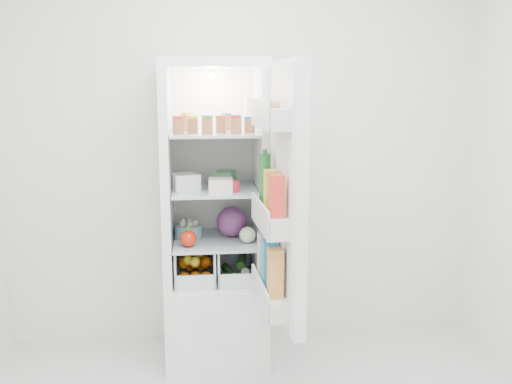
{
  "coord_description": "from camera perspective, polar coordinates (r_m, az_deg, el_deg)",
  "views": [
    {
      "loc": [
        -0.31,
        -2.12,
        1.65
      ],
      "look_at": [
        0.02,
        0.95,
        1.07
      ],
      "focal_mm": 40.0,
      "sensor_mm": 36.0,
      "label": 1
    }
  ],
  "objects": [
    {
      "name": "shelf_low",
      "position": [
        3.43,
        -4.11,
        -4.83
      ],
      "size": [
        0.49,
        0.53,
        0.01
      ],
      "primitive_type": "cube",
      "color": "#A9BEC6",
      "rests_on": "refrigerator"
    },
    {
      "name": "shelf_top",
      "position": [
        3.32,
        -4.25,
        5.88
      ],
      "size": [
        0.49,
        0.53,
        0.02
      ],
      "primitive_type": "cube",
      "color": "#A9BEC6",
      "rests_on": "refrigerator"
    },
    {
      "name": "salad_bag",
      "position": [
        3.33,
        -0.86,
        -4.31
      ],
      "size": [
        0.1,
        0.1,
        0.1
      ],
      "primitive_type": "sphere",
      "color": "#BDE3AA",
      "rests_on": "shelf_low"
    },
    {
      "name": "crisper_right",
      "position": [
        3.47,
        -2.04,
        -6.85
      ],
      "size": [
        0.23,
        0.46,
        0.22
      ],
      "primitive_type": null,
      "color": "silver",
      "rests_on": "refrigerator"
    },
    {
      "name": "mushroom_bowl",
      "position": [
        3.47,
        -6.78,
        -3.94
      ],
      "size": [
        0.22,
        0.22,
        0.08
      ],
      "primitive_type": "cylinder",
      "rotation": [
        0.0,
        0.0,
        0.41
      ],
      "color": "#81B1C1",
      "rests_on": "shelf_low"
    },
    {
      "name": "veg_pile",
      "position": [
        3.49,
        -1.95,
        -7.59
      ],
      "size": [
        0.16,
        0.3,
        0.1
      ],
      "color": "#1C4E1A",
      "rests_on": "refrigerator"
    },
    {
      "name": "room_walls",
      "position": [
        2.15,
        2.2,
        8.98
      ],
      "size": [
        3.02,
        3.02,
        2.61
      ],
      "color": "white",
      "rests_on": "ground"
    },
    {
      "name": "condiment_jars",
      "position": [
        3.26,
        -4.41,
        6.67
      ],
      "size": [
        0.46,
        0.34,
        0.08
      ],
      "color": "#B21919",
      "rests_on": "shelf_top"
    },
    {
      "name": "crisper_left",
      "position": [
        3.47,
        -6.12,
        -6.94
      ],
      "size": [
        0.23,
        0.46,
        0.22
      ],
      "primitive_type": null,
      "color": "silver",
      "rests_on": "refrigerator"
    },
    {
      "name": "tub_green",
      "position": [
        3.41,
        -3.16,
        1.32
      ],
      "size": [
        0.15,
        0.18,
        0.09
      ],
      "primitive_type": "cube",
      "rotation": [
        0.0,
        0.0,
        -0.25
      ],
      "color": "#3D8752",
      "rests_on": "shelf_mid"
    },
    {
      "name": "shelf_mid",
      "position": [
        3.36,
        -4.18,
        0.27
      ],
      "size": [
        0.49,
        0.53,
        0.02
      ],
      "primitive_type": "cube",
      "color": "#A9BEC6",
      "rests_on": "refrigerator"
    },
    {
      "name": "citrus_pile",
      "position": [
        3.46,
        -6.1,
        -7.45
      ],
      "size": [
        0.2,
        0.31,
        0.16
      ],
      "color": "orange",
      "rests_on": "refrigerator"
    },
    {
      "name": "tub_cream",
      "position": [
        3.22,
        -3.56,
        0.66
      ],
      "size": [
        0.14,
        0.14,
        0.08
      ],
      "primitive_type": "cube",
      "rotation": [
        0.0,
        0.0,
        -0.03
      ],
      "color": "silver",
      "rests_on": "shelf_mid"
    },
    {
      "name": "tub_white",
      "position": [
        3.32,
        -7.1,
        1.03
      ],
      "size": [
        0.18,
        0.18,
        0.09
      ],
      "primitive_type": "cube",
      "rotation": [
        0.0,
        0.0,
        0.3
      ],
      "color": "white",
      "rests_on": "shelf_mid"
    },
    {
      "name": "red_cabbage",
      "position": [
        3.46,
        -2.44,
        -2.99
      ],
      "size": [
        0.18,
        0.18,
        0.18
      ],
      "primitive_type": "sphere",
      "color": "#5A1F52",
      "rests_on": "shelf_low"
    },
    {
      "name": "squeeze_bottle",
      "position": [
        3.42,
        -0.71,
        7.78
      ],
      "size": [
        0.06,
        0.06,
        0.19
      ],
      "primitive_type": "cylinder",
      "rotation": [
        0.0,
        0.0,
        0.13
      ],
      "color": "silver",
      "rests_on": "shelf_top"
    },
    {
      "name": "bell_pepper",
      "position": [
        3.27,
        -6.77,
        -4.66
      ],
      "size": [
        0.1,
        0.1,
        0.1
      ],
      "primitive_type": "sphere",
      "color": "red",
      "rests_on": "shelf_low"
    },
    {
      "name": "tin_red",
      "position": [
        3.24,
        -2.42,
        0.55
      ],
      "size": [
        0.12,
        0.12,
        0.06
      ],
      "primitive_type": "cylinder",
      "rotation": [
        0.0,
        0.0,
        -0.43
      ],
      "color": "red",
      "rests_on": "shelf_mid"
    },
    {
      "name": "refrigerator",
      "position": [
        3.51,
        -4.13,
        -5.74
      ],
      "size": [
        0.6,
        0.6,
        1.8
      ],
      "color": "silver",
      "rests_on": "ground"
    },
    {
      "name": "fridge_door",
      "position": [
        2.82,
        2.63,
        -0.82
      ],
      "size": [
        0.19,
        0.6,
        1.3
      ],
      "rotation": [
        0.0,
        0.0,
        1.62
      ],
      "color": "silver",
      "rests_on": "refrigerator"
    }
  ]
}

